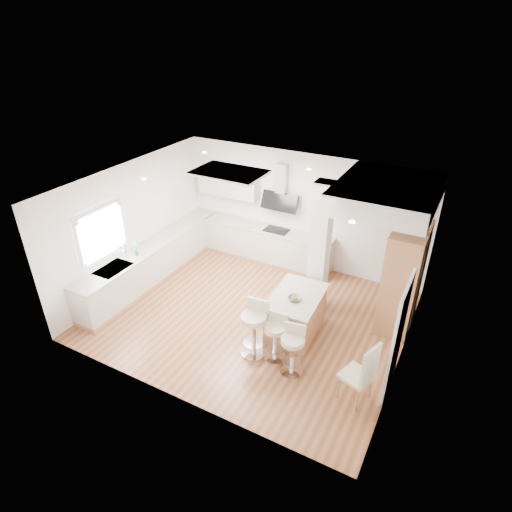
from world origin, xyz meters
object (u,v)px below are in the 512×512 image
Objects in this scene: bar_stool_a at (254,326)px; bar_stool_b at (276,335)px; peninsula at (296,313)px; dining_chair at (363,372)px; bar_stool_c at (293,347)px.

bar_stool_b is at bearing 5.97° from bar_stool_a.
dining_chair is at bearing -38.31° from peninsula.
bar_stool_c is at bearing -11.53° from bar_stool_a.
peninsula is 1.04m from bar_stool_a.
dining_chair reaches higher than bar_stool_b.
bar_stool_c is at bearing -28.06° from bar_stool_b.
bar_stool_a is at bearing -167.94° from dining_chair.
peninsula is 1.28× the size of bar_stool_a.
peninsula is 0.87m from bar_stool_b.
dining_chair reaches higher than bar_stool_a.
bar_stool_b reaches higher than peninsula.
bar_stool_a is 1.20× the size of bar_stool_b.
bar_stool_c reaches higher than bar_stool_b.
bar_stool_c is at bearing -72.33° from peninsula.
bar_stool_a is at bearing -175.01° from bar_stool_b.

